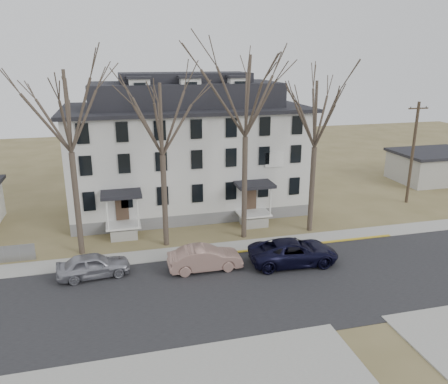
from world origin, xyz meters
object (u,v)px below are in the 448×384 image
object	(u,v)px
bicycle_left	(125,229)
boarding_house	(186,150)
car_navy	(293,252)
tree_mid_left	(161,114)
car_tan	(205,259)
tree_center	(246,90)
utility_pole_far	(413,152)
car_silver	(93,266)
tree_mid_right	(317,110)
tree_far_left	(67,106)

from	to	relation	value
bicycle_left	boarding_house	bearing A→B (deg)	-60.44
car_navy	bicycle_left	size ratio (longest dim) A/B	3.47
tree_mid_left	car_tan	world-z (taller)	tree_mid_left
tree_mid_left	tree_center	size ratio (longest dim) A/B	0.87
tree_mid_left	tree_center	bearing A→B (deg)	0.00
car_tan	tree_center	bearing A→B (deg)	-41.18
tree_mid_left	boarding_house	bearing A→B (deg)	69.80
utility_pole_far	car_silver	bearing A→B (deg)	-164.24
tree_mid_right	car_tan	bearing A→B (deg)	-154.06
utility_pole_far	car_silver	distance (m)	29.94
boarding_house	car_silver	size ratio (longest dim) A/B	4.64
tree_center	utility_pole_far	size ratio (longest dim) A/B	1.55
car_silver	bicycle_left	bearing A→B (deg)	-23.51
tree_mid_right	bicycle_left	distance (m)	17.28
tree_mid_left	tree_center	world-z (taller)	tree_center
tree_mid_left	utility_pole_far	xyz separation A→B (m)	(23.50, 4.20, -4.70)
tree_far_left	car_silver	world-z (taller)	tree_far_left
tree_center	car_silver	size ratio (longest dim) A/B	3.28
bicycle_left	tree_mid_left	bearing A→B (deg)	-145.71
tree_mid_left	car_navy	xyz separation A→B (m)	(7.90, -5.22, -8.78)
car_tan	bicycle_left	size ratio (longest dim) A/B	2.79
tree_mid_right	bicycle_left	world-z (taller)	tree_mid_right
utility_pole_far	bicycle_left	bearing A→B (deg)	-176.68
car_tan	car_navy	world-z (taller)	car_navy
boarding_house	tree_center	world-z (taller)	tree_center
car_silver	car_navy	bearing A→B (deg)	-101.49
tree_mid_left	car_navy	size ratio (longest dim) A/B	2.14
tree_mid_right	utility_pole_far	size ratio (longest dim) A/B	1.34
car_navy	bicycle_left	distance (m)	13.39
tree_center	tree_mid_right	world-z (taller)	tree_center
tree_center	utility_pole_far	bearing A→B (deg)	13.50
utility_pole_far	car_navy	world-z (taller)	utility_pole_far
tree_far_left	utility_pole_far	distance (m)	30.29
tree_far_left	car_silver	xyz separation A→B (m)	(0.96, -3.85, -9.58)
tree_center	utility_pole_far	distance (m)	19.03
utility_pole_far	car_navy	bearing A→B (deg)	-148.89
boarding_house	car_tan	world-z (taller)	boarding_house
tree_center	utility_pole_far	world-z (taller)	tree_center
tree_center	car_navy	xyz separation A→B (m)	(1.90, -5.22, -10.26)
boarding_house	tree_center	distance (m)	10.39
tree_center	bicycle_left	distance (m)	14.13
tree_far_left	tree_mid_right	xyz separation A→B (m)	(17.50, 0.00, -0.74)
boarding_house	tree_mid_left	size ratio (longest dim) A/B	1.63
tree_center	car_tan	bearing A→B (deg)	-131.02
bicycle_left	car_navy	bearing A→B (deg)	-139.38
bicycle_left	car_silver	bearing A→B (deg)	148.67
tree_mid_right	tree_center	bearing A→B (deg)	180.00
tree_mid_right	bicycle_left	bearing A→B (deg)	169.52
tree_center	tree_far_left	bearing A→B (deg)	180.00
utility_pole_far	boarding_house	bearing A→B (deg)	169.08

